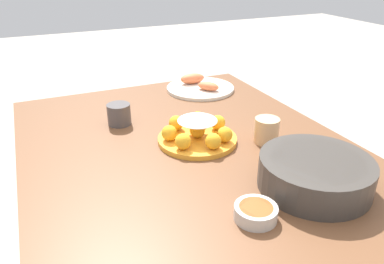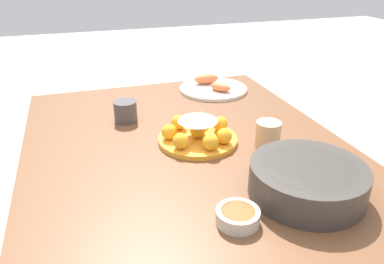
% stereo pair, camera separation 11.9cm
% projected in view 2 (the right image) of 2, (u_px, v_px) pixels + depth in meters
% --- Properties ---
extents(dining_table, '(1.26, 1.01, 0.73)m').
position_uv_depth(dining_table, '(186.00, 169.00, 1.24)').
color(dining_table, brown).
rests_on(dining_table, ground_plane).
extents(cake_plate, '(0.26, 0.26, 0.08)m').
position_uv_depth(cake_plate, '(198.00, 133.00, 1.21)').
color(cake_plate, gold).
rests_on(cake_plate, dining_table).
extents(serving_bowl, '(0.29, 0.29, 0.08)m').
position_uv_depth(serving_bowl, '(307.00, 179.00, 0.94)').
color(serving_bowl, '#3D3833').
rests_on(serving_bowl, dining_table).
extents(sauce_bowl, '(0.10, 0.10, 0.03)m').
position_uv_depth(sauce_bowl, '(239.00, 216.00, 0.85)').
color(sauce_bowl, beige).
rests_on(sauce_bowl, dining_table).
extents(seafood_platter, '(0.30, 0.30, 0.06)m').
position_uv_depth(seafood_platter, '(213.00, 87.00, 1.67)').
color(seafood_platter, silver).
rests_on(seafood_platter, dining_table).
extents(cup_near, '(0.08, 0.08, 0.07)m').
position_uv_depth(cup_near, '(125.00, 111.00, 1.36)').
color(cup_near, '#4C4747').
rests_on(cup_near, dining_table).
extents(cup_far, '(0.08, 0.08, 0.08)m').
position_uv_depth(cup_far, '(268.00, 134.00, 1.18)').
color(cup_far, '#DBB27F').
rests_on(cup_far, dining_table).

